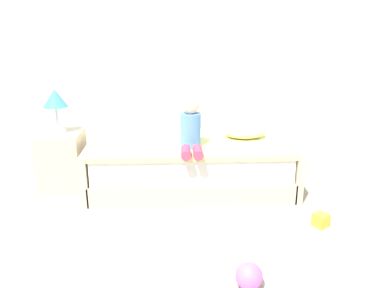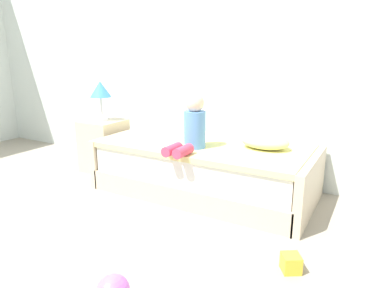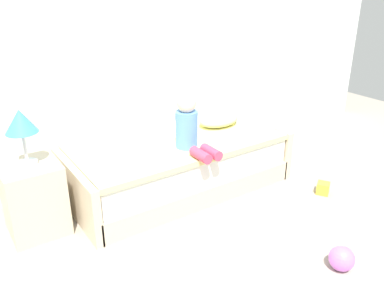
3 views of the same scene
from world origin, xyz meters
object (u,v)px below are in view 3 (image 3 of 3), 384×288
child_figure (190,127)px  toy_block (323,188)px  nightstand (34,198)px  toy_ball (342,259)px  bed (178,164)px  table_lamp (21,124)px  pillow (219,120)px

child_figure → toy_block: bearing=-31.5°
nightstand → toy_ball: bearing=-45.7°
child_figure → toy_ball: bearing=-77.2°
nightstand → child_figure: 1.42m
bed → nightstand: nightstand is taller
toy_ball → toy_block: toy_ball is taller
table_lamp → toy_ball: size_ratio=2.46×
child_figure → pillow: 0.68m
bed → toy_block: bed is taller
table_lamp → toy_block: size_ratio=3.98×
bed → table_lamp: table_lamp is taller
table_lamp → toy_ball: (1.67, -1.71, -0.85)m
bed → nightstand: (-1.35, 0.02, 0.05)m
bed → toy_ball: 1.72m
pillow → toy_block: 1.23m
nightstand → toy_ball: 2.40m
bed → child_figure: bearing=-92.8°
nightstand → toy_ball: nightstand is taller
table_lamp → toy_ball: bearing=-45.7°
nightstand → pillow: bearing=2.3°
toy_ball → toy_block: 1.10m
toy_block → pillow: bearing=117.3°
toy_ball → toy_block: bearing=45.8°
child_figure → nightstand: bearing=169.4°
table_lamp → toy_block: bearing=-20.7°
bed → child_figure: (-0.01, -0.23, 0.46)m
nightstand → toy_block: 2.62m
child_figure → toy_block: 1.44m
table_lamp → pillow: 1.96m
pillow → toy_block: bearing=-62.7°
nightstand → toy_block: (2.44, -0.92, -0.24)m
nightstand → toy_block: size_ratio=5.30×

